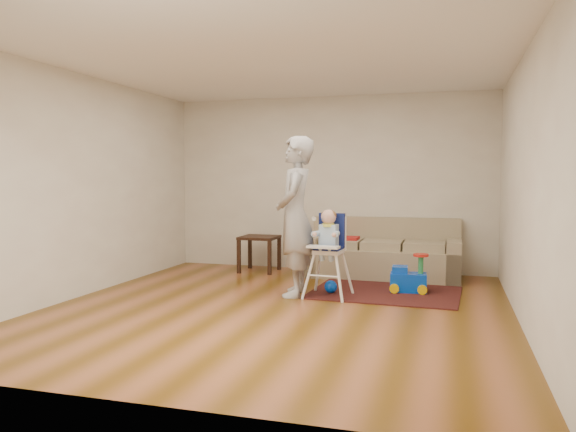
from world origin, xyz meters
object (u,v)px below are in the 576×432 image
(adult, at_px, (295,216))
(side_table, at_px, (259,254))
(toy_ball, at_px, (331,287))
(ride_on_toy, at_px, (409,272))
(high_chair, at_px, (328,255))
(sofa, at_px, (382,248))

(adult, bearing_deg, side_table, -156.15)
(side_table, height_order, toy_ball, side_table)
(ride_on_toy, height_order, adult, adult)
(ride_on_toy, distance_m, toy_ball, 1.00)
(ride_on_toy, relative_size, adult, 0.25)
(high_chair, bearing_deg, toy_ball, 95.54)
(sofa, relative_size, ride_on_toy, 4.49)
(high_chair, xyz_separation_m, adult, (-0.41, -0.03, 0.46))
(adult, bearing_deg, ride_on_toy, 103.69)
(ride_on_toy, xyz_separation_m, adult, (-1.33, -0.56, 0.72))
(side_table, xyz_separation_m, toy_ball, (1.40, -1.34, -0.18))
(ride_on_toy, distance_m, adult, 1.61)
(side_table, distance_m, high_chair, 2.07)
(toy_ball, relative_size, adult, 0.08)
(sofa, distance_m, side_table, 1.88)
(toy_ball, xyz_separation_m, adult, (-0.41, -0.19, 0.88))
(high_chair, bearing_deg, sofa, 78.04)
(sofa, relative_size, adult, 1.12)
(ride_on_toy, bearing_deg, sofa, 110.20)
(sofa, bearing_deg, high_chair, -106.71)
(sofa, xyz_separation_m, ride_on_toy, (0.45, -1.03, -0.16))
(adult, bearing_deg, toy_ball, 105.58)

